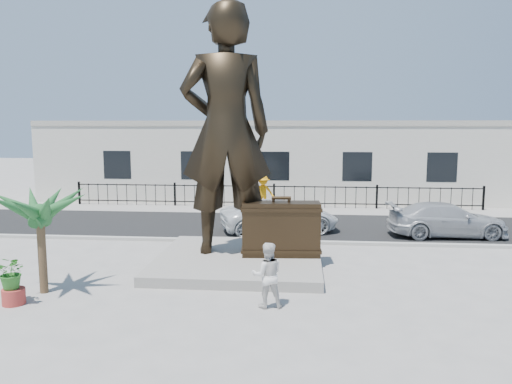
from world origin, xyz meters
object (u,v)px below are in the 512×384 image
statue (226,130)px  suitcase (281,229)px  tourist (267,275)px  car_white (280,216)px

statue → suitcase: (1.82, -0.34, -3.13)m
suitcase → tourist: bearing=-96.4°
suitcase → car_white: suitcase is taller
statue → suitcase: 3.63m
tourist → car_white: 8.72m
statue → suitcase: size_ratio=3.25×
statue → car_white: statue is taller
tourist → car_white: tourist is taller
statue → suitcase: statue is taller
suitcase → car_white: size_ratio=0.50×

